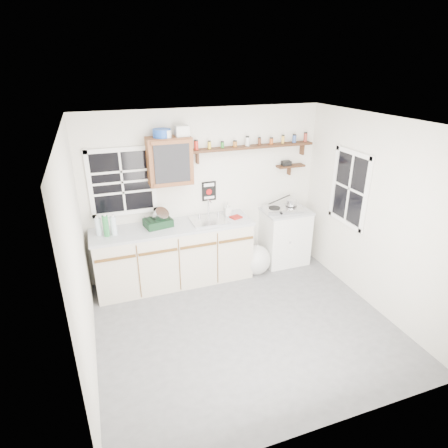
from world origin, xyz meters
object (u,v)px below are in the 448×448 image
object	(u,v)px
main_cabinet	(175,254)
right_cabinet	(285,236)
dish_rack	(159,220)
hotplate	(283,209)
upper_cabinet	(170,161)
spice_shelf	(254,146)

from	to	relation	value
main_cabinet	right_cabinet	size ratio (longest dim) A/B	2.54
dish_rack	hotplate	world-z (taller)	dish_rack
upper_cabinet	hotplate	size ratio (longest dim) A/B	1.05
main_cabinet	dish_rack	distance (m)	0.58
main_cabinet	hotplate	xyz separation A→B (m)	(1.76, 0.01, 0.49)
main_cabinet	spice_shelf	bearing A→B (deg)	9.21
main_cabinet	spice_shelf	xyz separation A→B (m)	(1.31, 0.21, 1.47)
upper_cabinet	dish_rack	xyz separation A→B (m)	(-0.22, -0.09, -0.82)
upper_cabinet	hotplate	bearing A→B (deg)	-4.59
upper_cabinet	hotplate	world-z (taller)	upper_cabinet
right_cabinet	hotplate	size ratio (longest dim) A/B	1.47
upper_cabinet	hotplate	xyz separation A→B (m)	(1.72, -0.14, -0.88)
main_cabinet	right_cabinet	xyz separation A→B (m)	(1.83, 0.03, -0.01)
right_cabinet	upper_cabinet	distance (m)	2.26
main_cabinet	hotplate	size ratio (longest dim) A/B	3.73
main_cabinet	dish_rack	bearing A→B (deg)	163.32
upper_cabinet	spice_shelf	size ratio (longest dim) A/B	0.34
right_cabinet	upper_cabinet	bearing A→B (deg)	176.24
right_cabinet	upper_cabinet	world-z (taller)	upper_cabinet
spice_shelf	right_cabinet	bearing A→B (deg)	-19.82
right_cabinet	spice_shelf	world-z (taller)	spice_shelf
main_cabinet	upper_cabinet	world-z (taller)	upper_cabinet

